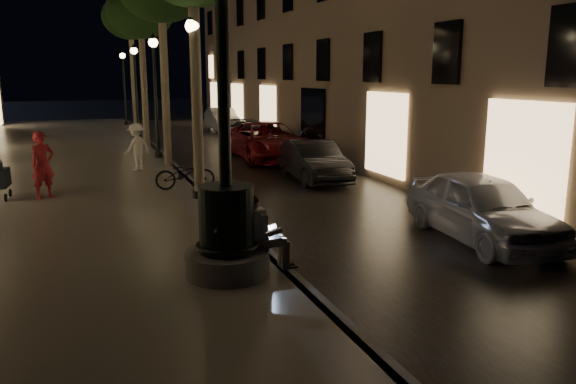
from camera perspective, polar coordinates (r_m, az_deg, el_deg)
name	(u,v)px	position (r m, az deg, el deg)	size (l,w,h in m)	color
ground	(170,166)	(22.14, -11.88, 2.63)	(120.00, 120.00, 0.00)	black
cobble_lane	(245,161)	(22.75, -4.39, 3.12)	(6.00, 45.00, 0.02)	black
promenade	(58,169)	(21.92, -22.29, 2.17)	(8.00, 45.00, 0.20)	slate
curb_strip	(170,163)	(22.12, -11.89, 2.89)	(0.25, 45.00, 0.20)	#59595B
fountain_lamppost	(226,215)	(9.18, -6.29, -2.35)	(1.40, 1.40, 5.21)	#59595B
seated_man_laptop	(262,230)	(9.42, -2.63, -3.93)	(0.93, 0.31, 1.30)	tan
tree_third	(140,13)	(26.93, -14.78, 17.21)	(3.00, 3.00, 7.20)	#6B604C
tree_far	(130,18)	(32.91, -15.75, 16.62)	(3.00, 3.00, 7.50)	#6B604C
lamp_curb_a	(194,83)	(14.92, -9.51, 10.86)	(0.36, 0.36, 4.81)	black
lamp_curb_b	(155,80)	(22.82, -13.37, 11.00)	(0.36, 0.36, 4.81)	black
lamp_curb_c	(135,79)	(30.78, -15.24, 11.05)	(0.36, 0.36, 4.81)	black
lamp_curb_d	(124,78)	(38.75, -16.35, 11.07)	(0.36, 0.36, 4.81)	black
car_front	(482,207)	(12.48, 19.11, -1.46)	(1.70, 4.23, 1.44)	#B2B3BA
car_second	(314,161)	(18.53, 2.62, 3.17)	(1.39, 3.99, 1.32)	black
car_third	(267,141)	(23.06, -2.10, 5.17)	(2.56, 5.56, 1.54)	maroon
car_rear	(253,133)	(27.77, -3.54, 5.96)	(1.70, 4.19, 1.22)	#2E2D32
car_fifth	(222,119)	(35.44, -6.71, 7.33)	(1.50, 4.30, 1.42)	#ABACA7
pedestrian_red	(43,165)	(16.31, -23.65, 2.55)	(0.65, 0.43, 1.79)	#A9212D
pedestrian_white	(137,147)	(20.04, -15.10, 4.45)	(1.05, 0.60, 1.62)	silver
bicycle	(185,174)	(16.43, -10.41, 1.83)	(0.59, 1.70, 0.89)	black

